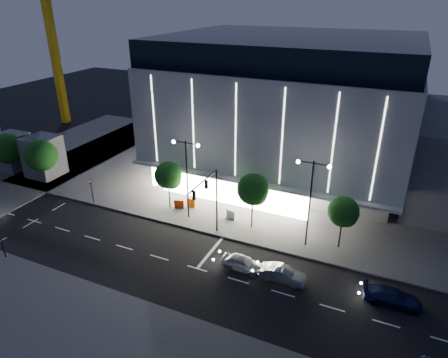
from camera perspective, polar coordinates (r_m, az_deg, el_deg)
ground at (r=38.69m, az=-5.46°, el=-10.64°), size 160.00×160.00×0.00m
sidewalk_museum at (r=56.83m, az=11.00°, el=1.29°), size 70.00×40.00×0.15m
sidewalk_west at (r=63.30m, az=-25.09°, el=1.81°), size 16.00×50.00×0.15m
museum at (r=52.74m, az=9.20°, el=10.18°), size 30.00×25.80×18.00m
traffic_mast at (r=38.16m, az=-2.00°, el=-2.21°), size 0.33×5.89×7.07m
street_lamp_west at (r=41.61m, az=-5.35°, el=1.50°), size 3.16×0.36×9.00m
street_lamp_east at (r=37.43m, az=12.29°, el=-1.80°), size 3.16×0.36×9.00m
ped_signal_far at (r=48.89m, az=-18.40°, el=-1.28°), size 0.22×0.24×3.00m
ped_signal_near at (r=42.16m, az=-29.20°, el=-7.77°), size 0.22×0.24×3.00m
tower_crane at (r=79.34m, az=-23.46°, el=21.70°), size 32.00×2.00×28.50m
tree_left at (r=44.61m, az=-7.94°, el=0.33°), size 3.02×3.02×5.72m
tree_mid at (r=40.44m, az=4.18°, el=-1.72°), size 3.25×3.25×6.15m
tree_right at (r=38.90m, az=16.70°, el=-4.70°), size 2.91×2.91×5.51m
car_lead at (r=36.34m, az=2.64°, el=-11.89°), size 3.93×1.61×1.33m
car_second at (r=35.45m, az=8.35°, el=-13.30°), size 4.00×1.50×1.30m
car_third at (r=35.52m, az=22.92°, el=-15.27°), size 4.52×2.00×1.29m
barrier_a at (r=46.07m, az=-4.72°, el=-3.37°), size 1.11×0.32×1.00m
barrier_c at (r=45.88m, az=-6.43°, el=-3.58°), size 1.13×0.49×1.00m
barrier_d at (r=43.54m, az=1.00°, el=-5.08°), size 1.13×0.55×1.00m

